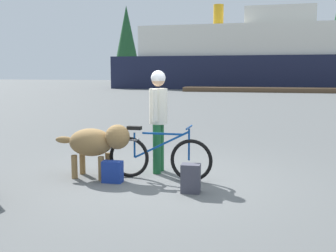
{
  "coord_description": "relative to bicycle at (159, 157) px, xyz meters",
  "views": [
    {
      "loc": [
        1.68,
        -6.22,
        1.77
      ],
      "look_at": [
        -0.02,
        0.65,
        0.82
      ],
      "focal_mm": 42.91,
      "sensor_mm": 36.0,
      "label": 1
    }
  ],
  "objects": [
    {
      "name": "dock_pier",
      "position": [
        3.03,
        31.07,
        -0.18
      ],
      "size": [
        17.71,
        2.68,
        0.4
      ],
      "primitive_type": "cube",
      "color": "brown",
      "rests_on": "ground_plane"
    },
    {
      "name": "person_cyclist",
      "position": [
        -0.13,
        0.46,
        0.72
      ],
      "size": [
        0.32,
        0.53,
        1.8
      ],
      "color": "#19592D",
      "rests_on": "ground_plane"
    },
    {
      "name": "pine_tree_center",
      "position": [
        -1.37,
        54.05,
        6.32
      ],
      "size": [
        3.1,
        3.1,
        10.46
      ],
      "color": "#4C331E",
      "rests_on": "ground_plane"
    },
    {
      "name": "sailboat_moored",
      "position": [
        4.9,
        40.98,
        0.12
      ],
      "size": [
        7.09,
        1.99,
        8.48
      ],
      "color": "navy",
      "rests_on": "ground_plane"
    },
    {
      "name": "handbag_pannier",
      "position": [
        -0.67,
        -0.37,
        -0.2
      ],
      "size": [
        0.33,
        0.19,
        0.35
      ],
      "primitive_type": "cube",
      "rotation": [
        0.0,
        0.0,
        0.03
      ],
      "color": "navy",
      "rests_on": "ground_plane"
    },
    {
      "name": "pine_tree_mid_back",
      "position": [
        1.21,
        59.87,
        5.81
      ],
      "size": [
        4.13,
        4.13,
        9.97
      ],
      "color": "#4C331E",
      "rests_on": "ground_plane"
    },
    {
      "name": "backpack",
      "position": [
        0.66,
        -0.61,
        -0.17
      ],
      "size": [
        0.29,
        0.22,
        0.43
      ],
      "primitive_type": "cube",
      "rotation": [
        0.0,
        0.0,
        0.06
      ],
      "color": "#3F3F4C",
      "rests_on": "ground_plane"
    },
    {
      "name": "bicycle",
      "position": [
        0.0,
        0.0,
        0.0
      ],
      "size": [
        1.77,
        0.44,
        0.9
      ],
      "color": "black",
      "rests_on": "ground_plane"
    },
    {
      "name": "dog",
      "position": [
        -1.04,
        -0.14,
        0.23
      ],
      "size": [
        1.34,
        0.55,
        0.92
      ],
      "color": "olive",
      "rests_on": "ground_plane"
    },
    {
      "name": "pine_tree_far_left",
      "position": [
        -19.78,
        53.8,
        6.88
      ],
      "size": [
        3.84,
        3.84,
        11.97
      ],
      "color": "#4C331E",
      "rests_on": "ground_plane"
    },
    {
      "name": "ground_plane",
      "position": [
        0.04,
        -0.07,
        -0.38
      ],
      "size": [
        160.0,
        160.0,
        0.0
      ],
      "primitive_type": "plane",
      "color": "#595B5B"
    },
    {
      "name": "ferry_boat",
      "position": [
        -0.11,
        38.52,
        2.82
      ],
      "size": [
        29.05,
        7.95,
        9.03
      ],
      "color": "#191E38",
      "rests_on": "ground_plane"
    }
  ]
}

